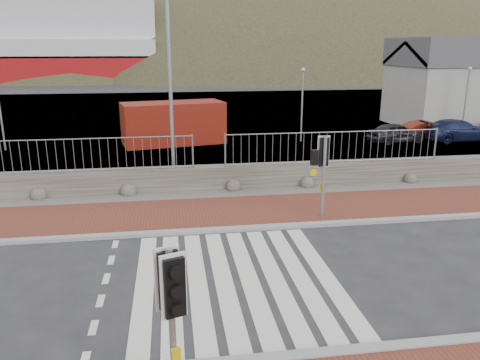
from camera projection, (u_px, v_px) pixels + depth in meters
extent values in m
plane|color=#28282B|center=(236.00, 280.00, 10.86)|extent=(220.00, 220.00, 0.00)
cube|color=brown|center=(217.00, 213.00, 15.12)|extent=(40.00, 3.00, 0.08)
cube|color=gray|center=(261.00, 360.00, 7.99)|extent=(40.00, 0.25, 0.12)
cube|color=gray|center=(222.00, 230.00, 13.70)|extent=(40.00, 0.25, 0.12)
cube|color=silver|center=(145.00, 286.00, 10.55)|extent=(0.42, 5.60, 0.01)
cube|color=silver|center=(171.00, 284.00, 10.64)|extent=(0.42, 5.60, 0.01)
cube|color=silver|center=(198.00, 282.00, 10.73)|extent=(0.42, 5.60, 0.01)
cube|color=silver|center=(224.00, 281.00, 10.81)|extent=(0.42, 5.60, 0.01)
cube|color=silver|center=(249.00, 279.00, 10.90)|extent=(0.42, 5.60, 0.01)
cube|color=silver|center=(274.00, 277.00, 10.98)|extent=(0.42, 5.60, 0.01)
cube|color=silver|center=(299.00, 275.00, 11.07)|extent=(0.42, 5.60, 0.01)
cube|color=silver|center=(323.00, 273.00, 11.15)|extent=(0.42, 5.60, 0.01)
cube|color=#59544C|center=(211.00, 195.00, 17.03)|extent=(40.00, 1.50, 0.06)
cube|color=#48443B|center=(209.00, 178.00, 17.68)|extent=(40.00, 0.60, 0.90)
cylinder|color=gray|center=(72.00, 139.00, 16.40)|extent=(8.40, 0.04, 0.04)
cylinder|color=gray|center=(193.00, 152.00, 17.16)|extent=(0.07, 0.07, 1.20)
cylinder|color=gray|center=(335.00, 132.00, 17.77)|extent=(8.40, 0.04, 0.04)
cylinder|color=gray|center=(225.00, 151.00, 17.33)|extent=(0.07, 0.07, 1.20)
cylinder|color=gray|center=(435.00, 144.00, 18.53)|extent=(0.07, 0.07, 1.20)
cube|color=#4C4C4F|center=(187.00, 115.00, 37.39)|extent=(120.00, 40.00, 0.50)
cube|color=#3F4C54|center=(178.00, 83.00, 70.68)|extent=(220.00, 50.00, 0.05)
cube|color=silver|center=(55.00, 21.00, 70.40)|extent=(30.00, 12.00, 6.00)
ellipsoid|color=#2D301D|center=(107.00, 172.00, 97.79)|extent=(106.40, 68.40, 76.00)
ellipsoid|color=#2D301D|center=(313.00, 190.00, 105.86)|extent=(140.00, 90.00, 100.00)
cylinder|color=gray|center=(173.00, 331.00, 6.70)|extent=(0.10, 0.10, 2.57)
cube|color=#C5AC0B|center=(173.00, 350.00, 6.79)|extent=(0.15, 0.11, 0.20)
cube|color=black|center=(170.00, 282.00, 6.48)|extent=(0.42, 0.33, 0.96)
sphere|color=#0CE53F|center=(171.00, 300.00, 6.56)|extent=(0.14, 0.14, 0.14)
cylinder|color=gray|center=(324.00, 178.00, 14.43)|extent=(0.10, 0.10, 2.64)
cube|color=#C5AC0B|center=(323.00, 188.00, 14.53)|extent=(0.13, 0.08, 0.21)
cube|color=black|center=(325.00, 153.00, 14.22)|extent=(0.38, 0.24, 0.99)
sphere|color=#0CE53F|center=(324.00, 162.00, 14.29)|extent=(0.14, 0.14, 0.14)
cube|color=black|center=(314.00, 158.00, 14.20)|extent=(0.21, 0.16, 0.47)
cylinder|color=gray|center=(170.00, 79.00, 17.26)|extent=(0.14, 0.14, 8.11)
cube|color=maroon|center=(173.00, 123.00, 25.97)|extent=(5.87, 3.40, 2.29)
imported|color=black|center=(396.00, 133.00, 26.40)|extent=(3.40, 1.73, 1.11)
imported|color=#621C0E|center=(428.00, 131.00, 27.10)|extent=(3.36, 1.25, 1.10)
imported|color=#12193A|center=(458.00, 130.00, 26.80)|extent=(4.34, 1.98, 1.23)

